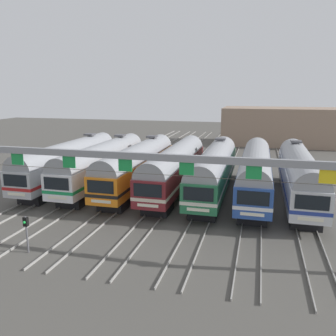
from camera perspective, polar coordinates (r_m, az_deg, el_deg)
The scene contains 12 objects.
ground_plane at distance 36.43m, azimuth 1.10°, elevation -3.87°, with size 160.00×160.00×0.00m, color #4C4944.
track_bed at distance 52.63m, azimuth 5.44°, elevation 1.31°, with size 25.29×70.00×0.15m.
commuter_train_stainless at distance 40.17m, azimuth -15.61°, elevation 1.17°, with size 2.88×18.06×5.05m.
commuter_train_white at distance 38.35m, azimuth -10.48°, elevation 0.90°, with size 2.88×18.06×5.05m.
commuter_train_orange at distance 36.86m, azimuth -4.88°, elevation 0.59°, with size 2.88×18.06×5.05m.
commuter_train_maroon at distance 35.75m, azimuth 1.12°, elevation 0.26°, with size 2.88×18.06×4.77m.
commuter_train_green at distance 35.07m, azimuth 7.43°, elevation -0.09°, with size 2.88×18.06×5.05m.
commuter_train_blue at distance 34.81m, azimuth 13.91°, elevation -0.45°, with size 2.88×18.06×4.77m.
commuter_train_silver at distance 35.02m, azimuth 20.40°, elevation -0.80°, with size 2.88×18.06×5.05m.
catenary_gantry at distance 22.57m, azimuth -6.90°, elevation -0.06°, with size 29.03×0.44×6.97m.
yard_signal_mast at distance 24.55m, azimuth -21.90°, elevation -8.87°, with size 0.28×0.35×2.46m.
maintenance_building at distance 70.57m, azimuth 19.27°, elevation 6.32°, with size 25.24×10.00×6.91m, color gray.
Camera 1 is at (8.14, -33.97, 10.33)m, focal length 37.80 mm.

